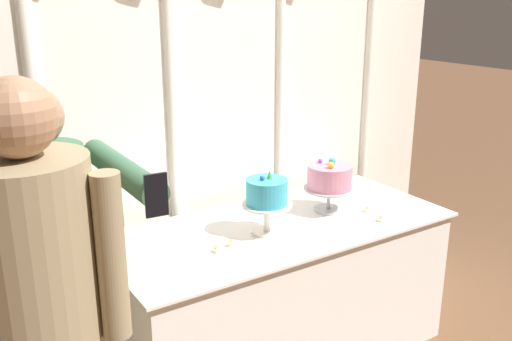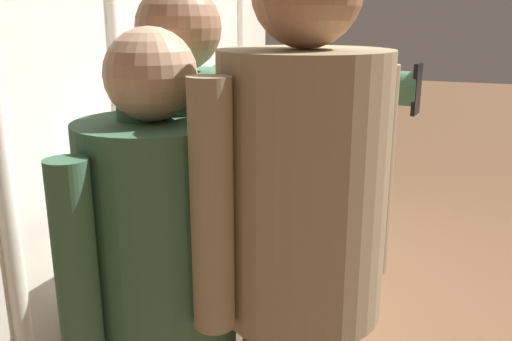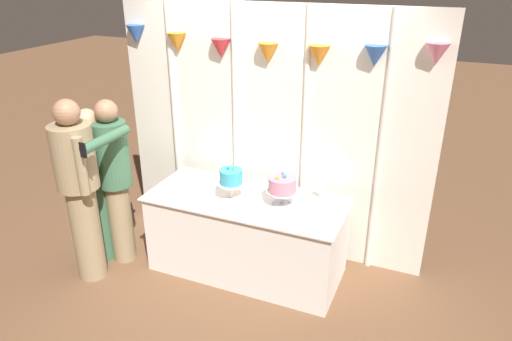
{
  "view_description": "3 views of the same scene",
  "coord_description": "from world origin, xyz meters",
  "px_view_note": "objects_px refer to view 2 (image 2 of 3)",
  "views": [
    {
      "loc": [
        -1.58,
        -2.11,
        1.92
      ],
      "look_at": [
        -0.07,
        0.23,
        1.04
      ],
      "focal_mm": 39.69,
      "sensor_mm": 36.0,
      "label": 1
    },
    {
      "loc": [
        -2.38,
        -0.86,
        1.56
      ],
      "look_at": [
        0.04,
        0.11,
        0.82
      ],
      "focal_mm": 38.0,
      "sensor_mm": 36.0,
      "label": 2
    },
    {
      "loc": [
        1.55,
        -3.33,
        2.73
      ],
      "look_at": [
        0.07,
        0.15,
        1.04
      ],
      "focal_mm": 32.86,
      "sensor_mm": 36.0,
      "label": 3
    }
  ],
  "objects_px": {
    "cake_display_nearleft": "(255,148)",
    "guest_girl_blue_dress": "(191,266)",
    "cake_table": "(254,253)",
    "tealight_near_left": "(243,203)",
    "wine_glass": "(252,132)",
    "tealight_far_right": "(305,158)",
    "guest_man_dark_suit": "(164,332)",
    "guest_man_pink_jacket": "(299,300)",
    "tealight_far_left": "(239,210)",
    "tealight_near_right": "(327,162)",
    "cake_display_nearright": "(274,132)"
  },
  "relations": [
    {
      "from": "cake_display_nearleft",
      "to": "guest_girl_blue_dress",
      "type": "distance_m",
      "value": 1.12
    },
    {
      "from": "cake_table",
      "to": "tealight_near_left",
      "type": "bearing_deg",
      "value": -165.79
    },
    {
      "from": "wine_glass",
      "to": "tealight_far_right",
      "type": "height_order",
      "value": "wine_glass"
    },
    {
      "from": "tealight_near_left",
      "to": "guest_man_dark_suit",
      "type": "relative_size",
      "value": 0.03
    },
    {
      "from": "guest_girl_blue_dress",
      "to": "guest_man_pink_jacket",
      "type": "relative_size",
      "value": 0.95
    },
    {
      "from": "tealight_far_left",
      "to": "guest_man_pink_jacket",
      "type": "relative_size",
      "value": 0.02
    },
    {
      "from": "cake_display_nearleft",
      "to": "tealight_near_right",
      "type": "relative_size",
      "value": 7.79
    },
    {
      "from": "tealight_far_right",
      "to": "guest_man_pink_jacket",
      "type": "relative_size",
      "value": 0.02
    },
    {
      "from": "guest_girl_blue_dress",
      "to": "cake_table",
      "type": "bearing_deg",
      "value": 14.16
    },
    {
      "from": "cake_table",
      "to": "cake_display_nearright",
      "type": "bearing_deg",
      "value": 2.92
    },
    {
      "from": "tealight_far_left",
      "to": "tealight_near_left",
      "type": "height_order",
      "value": "same"
    },
    {
      "from": "tealight_near_right",
      "to": "cake_display_nearright",
      "type": "bearing_deg",
      "value": 115.91
    },
    {
      "from": "cake_table",
      "to": "guest_girl_blue_dress",
      "type": "bearing_deg",
      "value": -165.84
    },
    {
      "from": "wine_glass",
      "to": "tealight_near_right",
      "type": "bearing_deg",
      "value": -106.32
    },
    {
      "from": "tealight_far_left",
      "to": "guest_girl_blue_dress",
      "type": "xyz_separation_m",
      "value": [
        -0.77,
        -0.19,
        0.13
      ]
    },
    {
      "from": "cake_table",
      "to": "tealight_far_right",
      "type": "xyz_separation_m",
      "value": [
        0.5,
        -0.11,
        0.39
      ]
    },
    {
      "from": "tealight_far_left",
      "to": "tealight_far_right",
      "type": "bearing_deg",
      "value": -0.07
    },
    {
      "from": "guest_man_dark_suit",
      "to": "guest_man_pink_jacket",
      "type": "relative_size",
      "value": 0.9
    },
    {
      "from": "guest_girl_blue_dress",
      "to": "guest_man_pink_jacket",
      "type": "bearing_deg",
      "value": -107.34
    },
    {
      "from": "cake_table",
      "to": "guest_girl_blue_dress",
      "type": "xyz_separation_m",
      "value": [
        -1.21,
        -0.31,
        0.53
      ]
    },
    {
      "from": "tealight_near_left",
      "to": "guest_man_dark_suit",
      "type": "height_order",
      "value": "guest_man_dark_suit"
    },
    {
      "from": "cake_display_nearright",
      "to": "guest_girl_blue_dress",
      "type": "xyz_separation_m",
      "value": [
        -1.55,
        -0.32,
        -0.04
      ]
    },
    {
      "from": "cake_display_nearright",
      "to": "tealight_far_right",
      "type": "relative_size",
      "value": 6.96
    },
    {
      "from": "wine_glass",
      "to": "guest_girl_blue_dress",
      "type": "height_order",
      "value": "guest_girl_blue_dress"
    },
    {
      "from": "guest_girl_blue_dress",
      "to": "tealight_near_right",
      "type": "bearing_deg",
      "value": 1.84
    },
    {
      "from": "cake_display_nearleft",
      "to": "tealight_near_right",
      "type": "bearing_deg",
      "value": -18.64
    },
    {
      "from": "cake_display_nearright",
      "to": "tealight_far_left",
      "type": "relative_size",
      "value": 7.96
    },
    {
      "from": "cake_table",
      "to": "tealight_near_left",
      "type": "xyz_separation_m",
      "value": [
        -0.35,
        -0.09,
        0.4
      ]
    },
    {
      "from": "wine_glass",
      "to": "tealight_near_right",
      "type": "relative_size",
      "value": 3.67
    },
    {
      "from": "tealight_far_left",
      "to": "guest_man_dark_suit",
      "type": "height_order",
      "value": "guest_man_dark_suit"
    },
    {
      "from": "cake_display_nearright",
      "to": "guest_man_pink_jacket",
      "type": "distance_m",
      "value": 1.78
    },
    {
      "from": "cake_display_nearright",
      "to": "wine_glass",
      "type": "relative_size",
      "value": 1.95
    },
    {
      "from": "guest_man_dark_suit",
      "to": "guest_girl_blue_dress",
      "type": "bearing_deg",
      "value": 9.31
    },
    {
      "from": "wine_glass",
      "to": "tealight_far_left",
      "type": "height_order",
      "value": "wine_glass"
    },
    {
      "from": "cake_table",
      "to": "tealight_near_right",
      "type": "xyz_separation_m",
      "value": [
        0.46,
        -0.25,
        0.39
      ]
    },
    {
      "from": "guest_man_dark_suit",
      "to": "guest_man_pink_jacket",
      "type": "xyz_separation_m",
      "value": [
        0.09,
        -0.31,
        0.1
      ]
    },
    {
      "from": "cake_display_nearleft",
      "to": "cake_table",
      "type": "bearing_deg",
      "value": 23.37
    },
    {
      "from": "cake_table",
      "to": "tealight_near_left",
      "type": "relative_size",
      "value": 43.18
    },
    {
      "from": "tealight_near_left",
      "to": "guest_man_pink_jacket",
      "type": "height_order",
      "value": "guest_man_pink_jacket"
    },
    {
      "from": "cake_display_nearleft",
      "to": "tealight_far_right",
      "type": "bearing_deg",
      "value": -5.39
    },
    {
      "from": "cake_display_nearright",
      "to": "guest_girl_blue_dress",
      "type": "distance_m",
      "value": 1.58
    },
    {
      "from": "tealight_far_left",
      "to": "tealight_near_right",
      "type": "distance_m",
      "value": 0.92
    },
    {
      "from": "cake_table",
      "to": "tealight_near_right",
      "type": "relative_size",
      "value": 43.2
    },
    {
      "from": "tealight_near_left",
      "to": "guest_man_pink_jacket",
      "type": "relative_size",
      "value": 0.02
    },
    {
      "from": "cake_display_nearright",
      "to": "tealight_near_left",
      "type": "distance_m",
      "value": 0.71
    },
    {
      "from": "guest_girl_blue_dress",
      "to": "tealight_near_left",
      "type": "bearing_deg",
      "value": 14.14
    },
    {
      "from": "cake_display_nearleft",
      "to": "guest_man_pink_jacket",
      "type": "height_order",
      "value": "guest_man_pink_jacket"
    },
    {
      "from": "tealight_near_right",
      "to": "guest_girl_blue_dress",
      "type": "height_order",
      "value": "guest_girl_blue_dress"
    },
    {
      "from": "cake_display_nearleft",
      "to": "guest_man_dark_suit",
      "type": "xyz_separation_m",
      "value": [
        -1.29,
        -0.28,
        -0.14
      ]
    },
    {
      "from": "cake_display_nearright",
      "to": "guest_man_pink_jacket",
      "type": "xyz_separation_m",
      "value": [
        -1.65,
        -0.66,
        -0.02
      ]
    }
  ]
}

